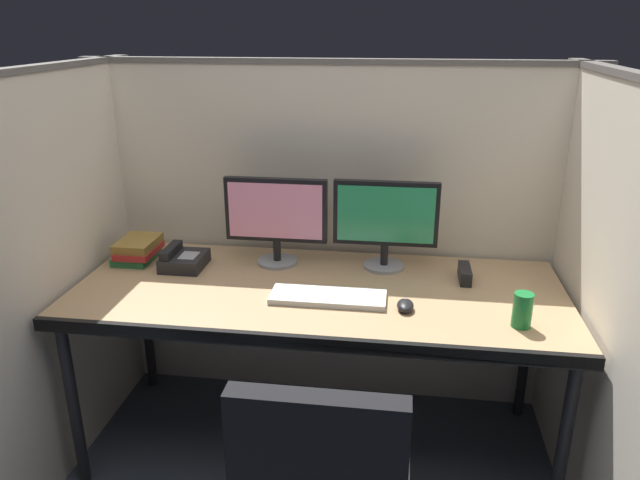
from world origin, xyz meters
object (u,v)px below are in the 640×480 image
monitor_left (276,215)px  book_stack (138,250)px  computer_mouse (405,305)px  soda_can (522,310)px  desk (318,300)px  monitor_right (386,219)px  red_stapler (465,274)px  keyboard_main (328,297)px  desk_phone (183,260)px

monitor_left → book_stack: monitor_left is taller
computer_mouse → soda_can: 0.40m
desk → soda_can: size_ratio=15.57×
monitor_right → computer_mouse: size_ratio=4.48×
desk → soda_can: soda_can is taller
desk → red_stapler: red_stapler is taller
red_stapler → book_stack: 1.39m
desk → keyboard_main: keyboard_main is taller
book_stack → computer_mouse: bearing=-15.8°
monitor_right → red_stapler: monitor_right is taller
book_stack → desk: bearing=-13.3°
soda_can → monitor_right: bearing=136.6°
monitor_right → soda_can: size_ratio=3.52×
keyboard_main → book_stack: 0.91m
monitor_right → computer_mouse: 0.44m
soda_can → desk_phone: bearing=165.4°
monitor_left → computer_mouse: size_ratio=4.48×
computer_mouse → red_stapler: size_ratio=0.64×
monitor_left → soda_can: (0.94, -0.44, -0.15)m
monitor_right → book_stack: 1.08m
desk → keyboard_main: size_ratio=4.42×
computer_mouse → soda_can: size_ratio=0.79×
monitor_left → computer_mouse: 0.69m
computer_mouse → desk: bearing=158.5°
computer_mouse → book_stack: book_stack is taller
keyboard_main → book_stack: (-0.87, 0.28, 0.04)m
monitor_left → computer_mouse: bearing=-34.1°
keyboard_main → red_stapler: size_ratio=2.87×
desk → desk_phone: (-0.59, 0.14, 0.08)m
red_stapler → desk_phone: 1.16m
monitor_right → desk: bearing=-134.2°
monitor_left → red_stapler: (0.78, -0.07, -0.19)m
monitor_left → red_stapler: bearing=-5.2°
desk_phone → book_stack: bearing=166.8°
monitor_left → red_stapler: size_ratio=2.87×
desk → keyboard_main: (0.05, -0.09, 0.06)m
desk_phone → keyboard_main: bearing=-19.7°
book_stack → monitor_left: bearing=4.2°
monitor_left → desk_phone: (-0.38, -0.10, -0.18)m
monitor_right → keyboard_main: 0.44m
book_stack → monitor_right: bearing=3.2°
monitor_left → soda_can: size_ratio=3.52×
monitor_left → book_stack: 0.63m
keyboard_main → desk_phone: (-0.65, 0.23, 0.02)m
soda_can → desk: bearing=164.4°
keyboard_main → monitor_right: bearing=60.4°
monitor_right → desk_phone: (-0.84, -0.11, -0.18)m
desk → keyboard_main: 0.12m
red_stapler → computer_mouse: bearing=-128.1°
desk → computer_mouse: computer_mouse is taller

